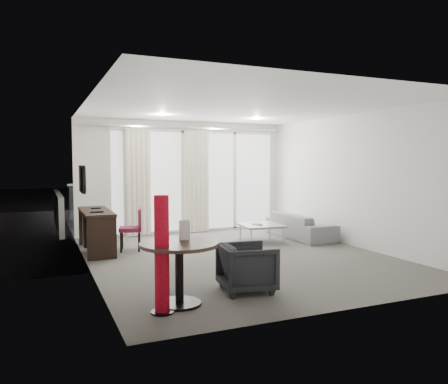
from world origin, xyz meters
name	(u,v)px	position (x,y,z in m)	size (l,w,h in m)	color
floor	(237,256)	(0.00, 0.00, 0.00)	(5.00, 6.00, 0.00)	#53504A
ceiling	(238,107)	(0.00, 0.00, 2.60)	(5.00, 6.00, 0.00)	white
wall_left	(88,186)	(-2.50, 0.00, 1.30)	(0.00, 6.00, 2.60)	silver
wall_right	(353,180)	(2.50, 0.00, 1.30)	(0.00, 6.00, 2.60)	silver
wall_front	(352,195)	(0.00, -3.00, 1.30)	(5.00, 0.00, 2.60)	silver
window_panel	(196,181)	(0.30, 2.98, 1.20)	(4.00, 0.02, 2.38)	white
window_frame	(197,181)	(0.30, 2.97, 1.20)	(4.10, 0.06, 2.44)	white
curtain_left	(138,183)	(-1.15, 2.82, 1.20)	(0.60, 0.20, 2.38)	beige
curtain_right	(197,181)	(0.25, 2.82, 1.20)	(0.60, 0.20, 2.38)	beige
curtain_track	(186,128)	(0.00, 2.82, 2.45)	(4.80, 0.04, 0.04)	#B2B2B7
downlight_a	(162,115)	(-0.90, 1.60, 2.59)	(0.12, 0.12, 0.02)	#FFE0B2
downlight_b	(257,119)	(1.20, 1.60, 2.59)	(0.12, 0.12, 0.02)	#FFE0B2
desk	(96,231)	(-2.22, 1.43, 0.38)	(0.51, 1.63, 0.77)	black
tv	(82,179)	(-2.46, 1.45, 1.35)	(0.05, 0.80, 0.50)	black
desk_chair	(130,230)	(-1.63, 1.26, 0.40)	(0.43, 0.41, 0.79)	maroon
round_table	(179,274)	(-1.72, -2.08, 0.37)	(0.92, 0.92, 0.73)	black
menu_card	(185,241)	(-1.61, -1.96, 0.72)	(0.13, 0.02, 0.24)	white
red_lamp	(162,255)	(-1.97, -2.28, 0.65)	(0.26, 0.26, 1.30)	#A40819
tub_armchair	(247,268)	(-0.75, -1.91, 0.31)	(0.66, 0.68, 0.61)	black
coffee_table	(261,233)	(1.03, 1.06, 0.18)	(0.82, 0.82, 0.37)	gray
remote	(260,225)	(0.97, 0.98, 0.36)	(0.05, 0.15, 0.02)	black
magazine	(257,225)	(0.97, 1.12, 0.36)	(0.23, 0.29, 0.02)	gray
sofa	(300,226)	(2.05, 1.15, 0.27)	(1.84, 0.72, 0.54)	slate
terrace_slab	(178,225)	(0.30, 4.50, -0.06)	(5.60, 3.00, 0.12)	#4D4D50
rattan_chair_a	(193,210)	(0.58, 4.06, 0.37)	(0.51, 0.51, 0.74)	brown
rattan_chair_b	(248,205)	(2.25, 4.14, 0.45)	(0.61, 0.61, 0.90)	brown
rattan_table	(233,215)	(1.59, 3.70, 0.25)	(0.49, 0.49, 0.49)	brown
balustrade	(164,200)	(0.30, 5.95, 0.50)	(5.50, 0.06, 1.05)	#B2B2B7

